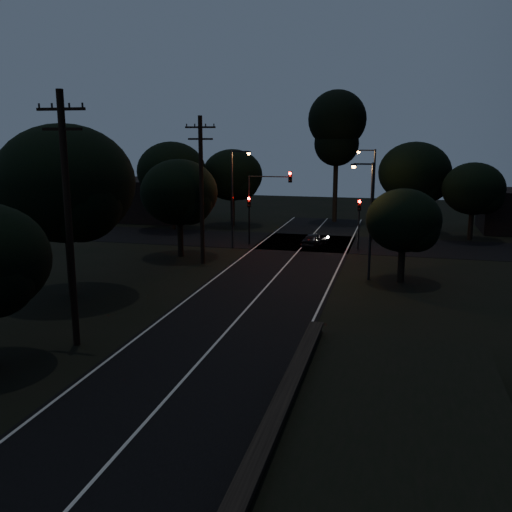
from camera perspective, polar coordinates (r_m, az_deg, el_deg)
The scene contains 19 objects.
road_surface at distance 39.36m, azimuth 2.52°, elevation -1.46°, with size 60.00×70.00×0.03m.
utility_pole_mid at distance 25.59m, azimuth -18.27°, elevation 3.72°, with size 2.20×0.30×11.00m.
utility_pole_far at distance 40.90m, azimuth -5.48°, elevation 6.78°, with size 2.20×0.30×10.50m.
tree_left_c at distance 33.52m, azimuth -18.28°, elevation 6.59°, with size 7.77×7.77×9.82m.
tree_left_d at distance 43.52m, azimuth -7.50°, elevation 6.16°, with size 5.86×5.86×7.43m.
tree_far_nw at distance 58.76m, azimuth -2.21°, elevation 7.96°, with size 6.15×6.15×7.80m.
tree_far_w at distance 56.58m, azimuth -8.26°, elevation 8.23°, with size 6.73×6.73×8.58m.
tree_far_ne at distance 56.40m, azimuth 15.83°, elevation 7.87°, with size 6.79×6.79×8.59m.
tree_far_e at distance 53.90m, azimuth 21.13°, elevation 6.16°, with size 5.40×5.40×6.86m.
tree_right_a at distance 36.69m, azimuth 14.79°, elevation 3.28°, with size 4.67×4.67×5.94m.
tall_pine at distance 61.76m, azimuth 8.10°, elevation 12.61°, with size 6.09×6.09×13.83m.
building_left at distance 64.97m, azimuth -11.24°, elevation 5.60°, with size 10.00×8.00×4.40m, color black.
signal_left at distance 48.38m, azimuth -0.69°, elevation 4.48°, with size 0.28×0.35×4.10m.
signal_right at distance 46.91m, azimuth 10.27°, elevation 4.05°, with size 0.28×0.35×4.10m.
signal_mast at distance 47.81m, azimuth 1.27°, elevation 6.20°, with size 3.70×0.35×6.25m.
streetlight_a at distance 46.46m, azimuth -2.17°, elevation 6.39°, with size 1.66×0.26×8.00m.
streetlight_b at distance 50.65m, azimuth 11.47°, elevation 6.62°, with size 1.66×0.26×8.00m.
streetlight_c at distance 36.76m, azimuth 11.19°, elevation 4.25°, with size 1.46×0.26×7.50m.
car at distance 47.97m, azimuth 5.86°, elevation 1.61°, with size 1.36×3.37×1.15m, color black.
Camera 1 is at (7.60, -6.40, 9.14)m, focal length 40.00 mm.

